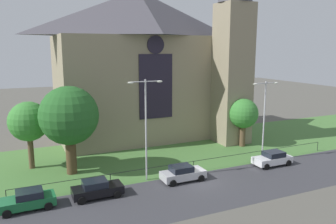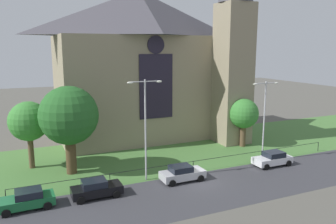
{
  "view_description": "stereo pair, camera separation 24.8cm",
  "coord_description": "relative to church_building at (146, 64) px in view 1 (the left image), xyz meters",
  "views": [
    {
      "loc": [
        -15.36,
        -26.39,
        12.4
      ],
      "look_at": [
        0.24,
        8.0,
        5.28
      ],
      "focal_mm": 36.29,
      "sensor_mm": 36.0,
      "label": 1
    },
    {
      "loc": [
        -15.13,
        -26.49,
        12.4
      ],
      "look_at": [
        0.24,
        8.0,
        5.28
      ],
      "focal_mm": 36.29,
      "sensor_mm": 36.0,
      "label": 2
    }
  ],
  "objects": [
    {
      "name": "ground",
      "position": [
        -1.38,
        -7.87,
        -10.27
      ],
      "size": [
        160.0,
        160.0,
        0.0
      ],
      "primitive_type": "plane",
      "color": "#56544C"
    },
    {
      "name": "road_asphalt",
      "position": [
        -1.38,
        -19.87,
        -10.27
      ],
      "size": [
        120.0,
        8.0,
        0.01
      ],
      "primitive_type": "cube",
      "color": "#38383D",
      "rests_on": "ground"
    },
    {
      "name": "grass_verge",
      "position": [
        -1.38,
        -9.87,
        -10.27
      ],
      "size": [
        120.0,
        20.0,
        0.01
      ],
      "primitive_type": "cube",
      "color": "#477538",
      "rests_on": "ground"
    },
    {
      "name": "church_building",
      "position": [
        0.0,
        0.0,
        0.0
      ],
      "size": [
        23.2,
        16.2,
        26.0
      ],
      "color": "gray",
      "rests_on": "ground"
    },
    {
      "name": "iron_railing",
      "position": [
        -0.77,
        -15.37,
        -9.29
      ],
      "size": [
        34.65,
        0.07,
        1.13
      ],
      "color": "black",
      "rests_on": "ground"
    },
    {
      "name": "tree_left_near",
      "position": [
        -12.14,
        -10.72,
        -4.41
      ],
      "size": [
        5.79,
        5.79,
        8.84
      ],
      "color": "#4C3823",
      "rests_on": "ground"
    },
    {
      "name": "tree_right_near",
      "position": [
        9.36,
        -9.86,
        -6.07
      ],
      "size": [
        3.74,
        3.74,
        6.16
      ],
      "color": "brown",
      "rests_on": "ground"
    },
    {
      "name": "tree_left_far",
      "position": [
        -15.72,
        -7.43,
        -5.3
      ],
      "size": [
        4.1,
        4.1,
        7.07
      ],
      "color": "brown",
      "rests_on": "ground"
    },
    {
      "name": "streetlamp_near",
      "position": [
        -5.93,
        -15.47,
        -4.28
      ],
      "size": [
        3.37,
        0.26,
        9.62
      ],
      "color": "#B2B2B7",
      "rests_on": "ground"
    },
    {
      "name": "streetlamp_far",
      "position": [
        7.9,
        -15.47,
        -4.67
      ],
      "size": [
        3.37,
        0.26,
        8.9
      ],
      "color": "#B2B2B7",
      "rests_on": "ground"
    },
    {
      "name": "parked_car_green",
      "position": [
        -16.5,
        -17.22,
        -9.53
      ],
      "size": [
        4.24,
        2.11,
        1.51
      ],
      "rotation": [
        0.0,
        0.0,
        3.17
      ],
      "color": "#196033",
      "rests_on": "ground"
    },
    {
      "name": "parked_car_black",
      "position": [
        -11.09,
        -17.31,
        -9.53
      ],
      "size": [
        4.2,
        2.03,
        1.51
      ],
      "rotation": [
        0.0,
        0.0,
        -0.0
      ],
      "color": "black",
      "rests_on": "ground"
    },
    {
      "name": "parked_car_silver",
      "position": [
        -2.88,
        -17.06,
        -9.53
      ],
      "size": [
        4.21,
        2.03,
        1.51
      ],
      "rotation": [
        0.0,
        0.0,
        -0.0
      ],
      "color": "#B7B7BC",
      "rests_on": "ground"
    },
    {
      "name": "parked_car_white",
      "position": [
        7.89,
        -17.16,
        -9.53
      ],
      "size": [
        4.22,
        2.05,
        1.51
      ],
      "rotation": [
        0.0,
        0.0,
        3.13
      ],
      "color": "silver",
      "rests_on": "ground"
    }
  ]
}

